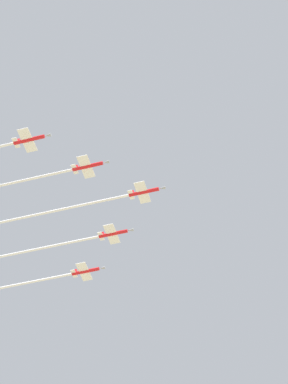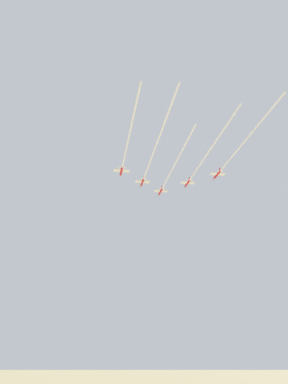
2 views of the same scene
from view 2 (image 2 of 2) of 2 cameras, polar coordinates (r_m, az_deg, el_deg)
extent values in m
cylinder|color=red|center=(208.41, 2.69, 0.10)|extent=(1.76, 9.03, 1.10)
cone|color=#9EA3AD|center=(213.40, 2.40, -0.45)|extent=(1.19, 2.07, 1.04)
cube|color=white|center=(207.94, 2.72, 0.14)|extent=(8.19, 3.77, 0.18)
cube|color=white|center=(204.86, 2.91, 0.51)|extent=(3.48, 1.64, 0.18)
cube|color=red|center=(205.27, 2.90, 0.73)|extent=(0.28, 1.60, 1.79)
cylinder|color=white|center=(174.02, 5.19, 4.85)|extent=(5.85, 68.38, 0.77)
cylinder|color=red|center=(194.17, -0.26, 1.61)|extent=(1.76, 9.03, 1.10)
cone|color=#9EA3AD|center=(199.16, -0.49, 0.99)|extent=(1.19, 2.07, 1.04)
cube|color=white|center=(193.70, -0.24, 1.66)|extent=(8.19, 3.77, 0.18)
cube|color=white|center=(190.62, -0.09, 2.08)|extent=(3.48, 1.64, 0.18)
cube|color=red|center=(191.06, -0.09, 2.32)|extent=(0.28, 1.60, 1.79)
cylinder|color=white|center=(155.29, 2.17, 8.08)|extent=(6.66, 79.18, 0.77)
cylinder|color=red|center=(199.69, 7.04, 1.44)|extent=(1.76, 9.03, 1.10)
cone|color=#9EA3AD|center=(204.54, 6.64, 0.84)|extent=(1.19, 2.07, 1.04)
cube|color=white|center=(199.23, 7.08, 1.49)|extent=(8.19, 3.77, 0.18)
cube|color=white|center=(196.24, 7.34, 1.89)|extent=(3.48, 1.64, 0.18)
cube|color=red|center=(196.67, 7.32, 2.12)|extent=(0.28, 1.60, 1.79)
cylinder|color=white|center=(165.91, 10.66, 6.81)|extent=(5.97, 69.96, 0.77)
cylinder|color=red|center=(180.97, -3.68, 3.40)|extent=(1.76, 9.03, 1.10)
cone|color=#9EA3AD|center=(185.92, -3.83, 2.69)|extent=(1.19, 2.07, 1.04)
cube|color=white|center=(180.50, -3.66, 3.46)|extent=(8.19, 3.77, 0.18)
cube|color=white|center=(177.44, -3.56, 3.94)|extent=(3.48, 1.64, 0.18)
cube|color=red|center=(177.90, -3.55, 4.19)|extent=(0.28, 1.60, 1.79)
cylinder|color=white|center=(148.41, -2.33, 9.50)|extent=(5.62, 65.17, 0.77)
cylinder|color=red|center=(192.39, 11.74, 2.80)|extent=(1.76, 9.03, 1.10)
cone|color=#9EA3AD|center=(197.05, 11.21, 2.14)|extent=(1.19, 2.07, 1.04)
cube|color=white|center=(191.94, 11.80, 2.84)|extent=(8.19, 3.77, 0.18)
cube|color=white|center=(189.07, 12.14, 3.29)|extent=(3.48, 1.64, 0.18)
cube|color=red|center=(189.52, 12.11, 3.52)|extent=(0.28, 1.60, 1.79)
cylinder|color=white|center=(162.06, 16.21, 8.23)|extent=(5.63, 65.38, 0.77)
camera|label=1|loc=(294.91, 34.20, -36.79)|focal=69.19mm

